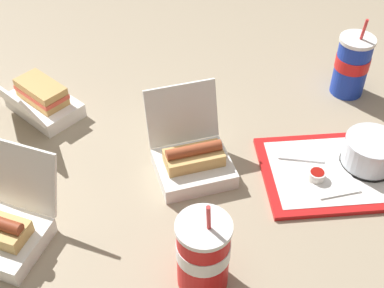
% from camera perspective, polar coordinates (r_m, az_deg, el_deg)
% --- Properties ---
extents(ground_plane, '(3.20, 3.20, 0.00)m').
position_cam_1_polar(ground_plane, '(1.29, 1.57, -2.65)').
color(ground_plane, gray).
extents(food_tray, '(0.38, 0.28, 0.01)m').
position_cam_1_polar(food_tray, '(1.32, 15.48, -2.84)').
color(food_tray, red).
rests_on(food_tray, ground_plane).
extents(cake_container, '(0.13, 0.13, 0.07)m').
position_cam_1_polar(cake_container, '(1.33, 18.48, -0.86)').
color(cake_container, black).
rests_on(cake_container, food_tray).
extents(ketchup_cup, '(0.04, 0.04, 0.02)m').
position_cam_1_polar(ketchup_cup, '(1.27, 13.16, -3.27)').
color(ketchup_cup, white).
rests_on(ketchup_cup, food_tray).
extents(napkin_stack, '(0.12, 0.12, 0.00)m').
position_cam_1_polar(napkin_stack, '(1.28, 14.67, -3.72)').
color(napkin_stack, white).
rests_on(napkin_stack, food_tray).
extents(plastic_fork, '(0.11, 0.03, 0.00)m').
position_cam_1_polar(plastic_fork, '(1.32, 11.57, -1.55)').
color(plastic_fork, white).
rests_on(plastic_fork, food_tray).
extents(clamshell_sandwich_left, '(0.27, 0.27, 0.15)m').
position_cam_1_polar(clamshell_sandwich_left, '(1.48, -15.91, 4.50)').
color(clamshell_sandwich_left, white).
rests_on(clamshell_sandwich_left, ground_plane).
extents(clamshell_hotdog_center, '(0.22, 0.23, 0.18)m').
position_cam_1_polar(clamshell_hotdog_center, '(1.26, 0.03, -1.56)').
color(clamshell_hotdog_center, white).
rests_on(clamshell_hotdog_center, ground_plane).
extents(soda_cup_center, '(0.10, 0.10, 0.23)m').
position_cam_1_polar(soda_cup_center, '(1.54, 16.69, 8.09)').
color(soda_cup_center, '#1938B7').
rests_on(soda_cup_center, ground_plane).
extents(soda_cup_left, '(0.11, 0.11, 0.23)m').
position_cam_1_polar(soda_cup_left, '(1.02, 1.20, -11.54)').
color(soda_cup_left, red).
rests_on(soda_cup_left, ground_plane).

